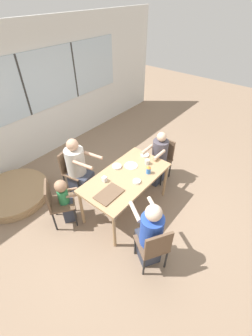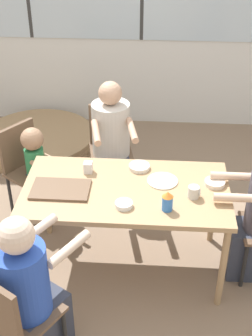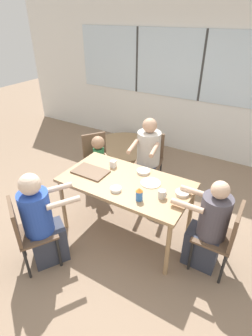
% 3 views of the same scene
% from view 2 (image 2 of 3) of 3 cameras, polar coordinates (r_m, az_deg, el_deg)
% --- Properties ---
extents(ground_plane, '(16.00, 16.00, 0.00)m').
position_cam_2_polar(ground_plane, '(3.98, -0.00, -11.66)').
color(ground_plane, '#8C725B').
extents(wall_back_with_windows, '(8.40, 0.08, 2.80)m').
position_cam_2_polar(wall_back_with_windows, '(5.64, 1.96, 18.84)').
color(wall_back_with_windows, silver).
rests_on(wall_back_with_windows, ground_plane).
extents(dining_table, '(1.54, 0.82, 0.78)m').
position_cam_2_polar(dining_table, '(3.52, -0.00, -3.41)').
color(dining_table, tan).
rests_on(dining_table, ground_plane).
extents(chair_for_woman_green_shirt, '(0.47, 0.47, 0.88)m').
position_cam_2_polar(chair_for_woman_green_shirt, '(4.61, -1.99, 3.45)').
color(chair_for_woman_green_shirt, brown).
rests_on(chair_for_woman_green_shirt, ground_plane).
extents(chair_for_man_blue_shirt, '(0.55, 0.55, 0.88)m').
position_cam_2_polar(chair_for_man_blue_shirt, '(3.03, -13.86, -16.98)').
color(chair_for_man_blue_shirt, brown).
rests_on(chair_for_man_blue_shirt, ground_plane).
extents(chair_for_toddler, '(0.56, 0.56, 0.88)m').
position_cam_2_polar(chair_for_toddler, '(4.34, -12.09, 0.66)').
color(chair_for_toddler, brown).
rests_on(chair_for_toddler, ground_plane).
extents(person_woman_green_shirt, '(0.47, 0.70, 1.19)m').
position_cam_2_polar(person_woman_green_shirt, '(4.46, -1.76, 2.39)').
color(person_woman_green_shirt, '#333847').
rests_on(person_woman_green_shirt, ground_plane).
extents(person_man_blue_shirt, '(0.56, 0.64, 1.18)m').
position_cam_2_polar(person_man_blue_shirt, '(3.09, -11.55, -15.14)').
color(person_man_blue_shirt, '#333847').
rests_on(person_man_blue_shirt, ground_plane).
extents(person_toddler, '(0.35, 0.32, 0.92)m').
position_cam_2_polar(person_toddler, '(4.27, -10.73, -0.55)').
color(person_toddler, '#333847').
rests_on(person_toddler, ground_plane).
extents(food_tray_dark, '(0.43, 0.27, 0.02)m').
position_cam_2_polar(food_tray_dark, '(3.49, -7.98, -2.59)').
color(food_tray_dark, brown).
rests_on(food_tray_dark, dining_table).
extents(coffee_mug, '(0.09, 0.08, 0.09)m').
position_cam_2_polar(coffee_mug, '(3.40, 8.28, -2.92)').
color(coffee_mug, beige).
rests_on(coffee_mug, dining_table).
extents(sippy_cup, '(0.08, 0.08, 0.15)m').
position_cam_2_polar(sippy_cup, '(3.24, 5.08, -3.99)').
color(sippy_cup, blue).
rests_on(sippy_cup, dining_table).
extents(milk_carton_small, '(0.07, 0.07, 0.09)m').
position_cam_2_polar(milk_carton_small, '(3.65, -4.63, 0.07)').
color(milk_carton_small, silver).
rests_on(milk_carton_small, dining_table).
extents(bowl_white_shallow, '(0.16, 0.16, 0.03)m').
position_cam_2_polar(bowl_white_shallow, '(3.70, 1.63, 0.15)').
color(bowl_white_shallow, silver).
rests_on(bowl_white_shallow, dining_table).
extents(bowl_cereal, '(0.15, 0.15, 0.03)m').
position_cam_2_polar(bowl_cereal, '(3.57, 10.78, -1.79)').
color(bowl_cereal, silver).
rests_on(bowl_cereal, dining_table).
extents(bowl_fruit, '(0.12, 0.12, 0.04)m').
position_cam_2_polar(bowl_fruit, '(3.29, -0.31, -4.47)').
color(bowl_fruit, white).
rests_on(bowl_fruit, dining_table).
extents(plate_tortillas, '(0.24, 0.24, 0.01)m').
position_cam_2_polar(plate_tortillas, '(3.56, 4.47, -1.57)').
color(plate_tortillas, beige).
rests_on(plate_tortillas, dining_table).
extents(folded_table_stack, '(1.31, 1.31, 0.18)m').
position_cam_2_polar(folded_table_stack, '(5.58, -10.67, 3.33)').
color(folded_table_stack, tan).
rests_on(folded_table_stack, ground_plane).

